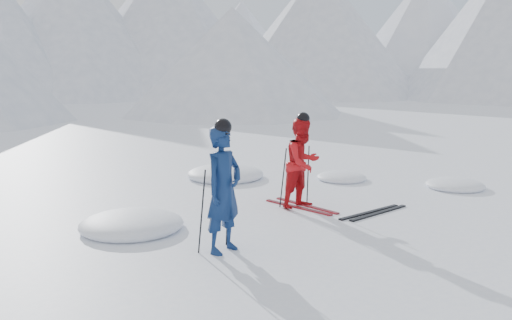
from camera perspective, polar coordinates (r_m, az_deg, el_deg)
ground at (r=11.09m, az=8.67°, el=-5.02°), size 160.00×160.00×0.00m
mountain_range at (r=44.86m, az=-21.45°, el=13.96°), size 106.15×62.94×15.53m
skier_blue at (r=8.20m, az=-3.42°, el=-3.14°), size 0.80×0.63×1.94m
skier_red at (r=10.88m, az=4.93°, el=-0.32°), size 0.93×0.75×1.82m
pole_blue_left at (r=8.23m, az=-5.72°, el=-5.43°), size 0.13×0.09×1.29m
pole_blue_right at (r=8.61m, az=-3.00°, el=-4.73°), size 0.13×0.08×1.29m
pole_red_left at (r=10.92m, az=2.87°, el=-1.88°), size 0.12×0.10×1.21m
pole_red_right at (r=11.25m, az=5.50°, el=-1.58°), size 0.12×0.09×1.21m
ski_worn_left at (r=10.99m, az=4.41°, el=-4.99°), size 0.27×1.70×0.03m
ski_worn_right at (r=11.15m, az=5.32°, el=-4.79°), size 0.15×1.70×0.03m
ski_loose_a at (r=10.83m, az=11.86°, el=-5.39°), size 1.70×0.11×0.03m
ski_loose_b at (r=10.81m, az=12.81°, el=-5.45°), size 1.70×0.17×0.03m
snow_lumps at (r=12.31m, az=-0.84°, el=-3.45°), size 9.04×6.03×0.43m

